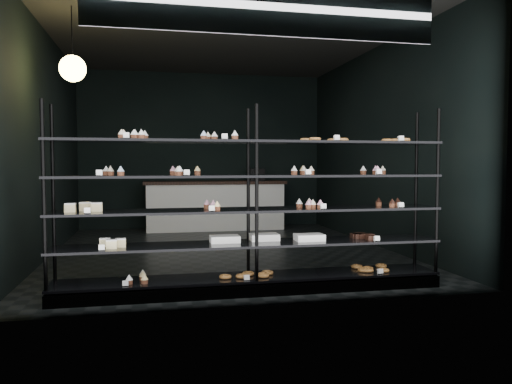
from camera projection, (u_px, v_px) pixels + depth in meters
The scene contains 5 objects.
room at pixel (223, 146), 7.50m from camera, with size 5.01×6.01×3.20m.
display_shelf at pixel (250, 231), 5.14m from camera, with size 4.00×0.50×1.91m.
signage at pixel (267, 8), 4.57m from camera, with size 3.30×0.05×0.50m.
pendant_lamp at pixel (73, 68), 5.89m from camera, with size 0.31×0.31×0.89m.
service_counter at pixel (216, 205), 10.04m from camera, with size 2.82×0.65×1.23m.
Camera 1 is at (-1.05, -7.47, 1.32)m, focal length 35.00 mm.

